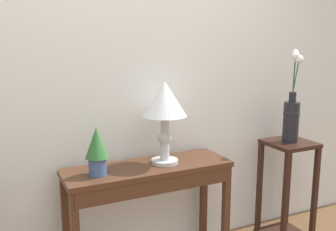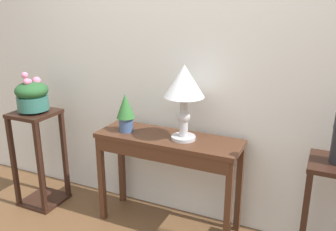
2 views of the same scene
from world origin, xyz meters
name	(u,v)px [view 1 (image 1 of 2)]	position (x,y,z in m)	size (l,w,h in m)	color
back_wall_with_art	(127,67)	(0.00, 1.44, 1.40)	(9.00, 0.10, 2.80)	silver
console_table	(149,184)	(0.04, 1.14, 0.65)	(1.12, 0.37, 0.77)	#472819
table_lamp	(165,105)	(0.16, 1.17, 1.17)	(0.29, 0.29, 0.56)	#B7B7BC
potted_plant_on_console	(97,149)	(-0.31, 1.13, 0.94)	(0.14, 0.14, 0.30)	#3D5684
pedestal_stand_right	(287,190)	(1.21, 1.11, 0.40)	(0.35, 0.35, 0.81)	black
flower_vase_tall_right	(292,114)	(1.21, 1.10, 1.03)	(0.14, 0.16, 0.71)	black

